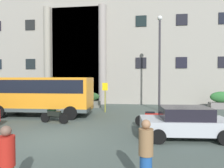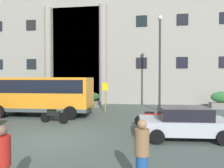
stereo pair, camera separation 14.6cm
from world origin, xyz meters
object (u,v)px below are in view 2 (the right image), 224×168
hedge_planter_entrance_left (89,100)px  hedge_planter_far_east (222,101)px  pedestrian_man_crossing (142,154)px  orange_minibus (42,93)px  scooter_by_planter (152,118)px  bus_stop_sign (105,94)px  parked_estate_mid (184,122)px  hedge_planter_entrance_right (49,100)px  motorcycle_near_kerb (53,116)px  lamppost_plaza_centre (160,56)px  pedestrian_child_trailing (2,165)px

hedge_planter_entrance_left → hedge_planter_far_east: 11.97m
hedge_planter_entrance_left → pedestrian_man_crossing: 14.64m
orange_minibus → scooter_by_planter: bearing=-18.2°
bus_stop_sign → parked_estate_mid: 8.12m
bus_stop_sign → hedge_planter_entrance_right: bearing=154.7°
bus_stop_sign → hedge_planter_entrance_left: size_ratio=1.10×
hedge_planter_entrance_right → motorcycle_near_kerb: (3.63, -7.19, -0.17)m
parked_estate_mid → pedestrian_man_crossing: (-1.91, -4.63, 0.14)m
hedge_planter_entrance_right → lamppost_plaza_centre: lamppost_plaza_centre is taller
bus_stop_sign → pedestrian_child_trailing: (-0.14, -12.22, -0.60)m
bus_stop_sign → hedge_planter_entrance_left: bearing=127.0°
hedge_planter_far_east → pedestrian_child_trailing: size_ratio=1.18×
motorcycle_near_kerb → scooter_by_planter: bearing=10.6°
hedge_planter_entrance_left → hedge_planter_entrance_right: (-4.10, 0.23, -0.07)m
hedge_planter_far_east → hedge_planter_entrance_right: bearing=-178.8°
hedge_planter_far_east → scooter_by_planter: (-6.53, -7.56, -0.28)m
motorcycle_near_kerb → scooter_by_planter: same height
pedestrian_man_crossing → bus_stop_sign: bearing=-105.8°
hedge_planter_entrance_left → hedge_planter_entrance_right: 4.10m
pedestrian_child_trailing → hedge_planter_entrance_left: bearing=90.1°
motorcycle_near_kerb → lamppost_plaza_centre: size_ratio=0.24×
hedge_planter_far_east → pedestrian_man_crossing: pedestrian_man_crossing is taller
hedge_planter_entrance_left → scooter_by_planter: bearing=-52.2°
hedge_planter_entrance_left → pedestrian_child_trailing: size_ratio=1.24×
bus_stop_sign → hedge_planter_entrance_right: bus_stop_sign is taller
orange_minibus → hedge_planter_entrance_right: (-1.80, 4.97, -1.03)m
hedge_planter_far_east → hedge_planter_entrance_right: 16.06m
hedge_planter_far_east → lamppost_plaza_centre: 7.04m
hedge_planter_far_east → motorcycle_near_kerb: 14.53m
hedge_planter_entrance_left → scooter_by_planter: size_ratio=1.05×
scooter_by_planter → lamppost_plaza_centre: size_ratio=0.26×
bus_stop_sign → scooter_by_planter: (3.44, -4.36, -1.01)m
hedge_planter_far_east → pedestrian_child_trailing: 18.44m
pedestrian_man_crossing → lamppost_plaza_centre: lamppost_plaza_centre is taller
parked_estate_mid → lamppost_plaza_centre: (-0.38, 7.89, 3.85)m
hedge_planter_far_east → pedestrian_man_crossing: (-7.13, -14.38, 0.13)m
lamppost_plaza_centre → hedge_planter_far_east: bearing=18.4°
parked_estate_mid → scooter_by_planter: 2.57m
hedge_planter_entrance_right → pedestrian_man_crossing: (8.93, -14.05, 0.24)m
hedge_planter_far_east → parked_estate_mid: bearing=-118.2°
hedge_planter_far_east → pedestrian_child_trailing: (-10.11, -15.42, 0.13)m
hedge_planter_entrance_left → lamppost_plaza_centre: (6.36, -1.30, 3.88)m
orange_minibus → lamppost_plaza_centre: (8.65, 3.43, 2.92)m
scooter_by_planter → parked_estate_mid: bearing=-60.4°
hedge_planter_entrance_right → pedestrian_man_crossing: size_ratio=0.94×
hedge_planter_entrance_right → lamppost_plaza_centre: size_ratio=0.20×
hedge_planter_entrance_right → lamppost_plaza_centre: bearing=-8.3°
lamppost_plaza_centre → hedge_planter_entrance_right: bearing=171.7°
pedestrian_child_trailing → scooter_by_planter: bearing=58.5°
hedge_planter_far_east → lamppost_plaza_centre: size_ratio=0.26×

